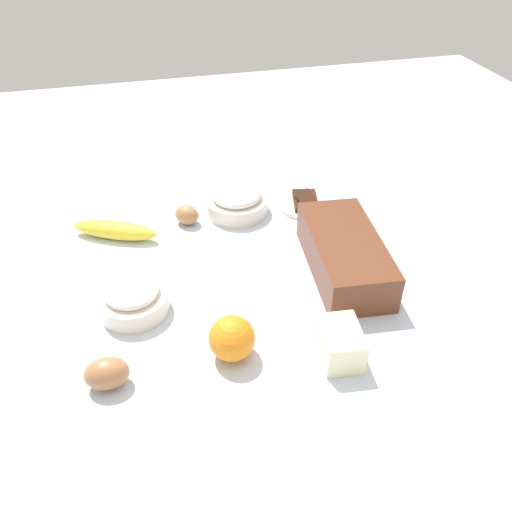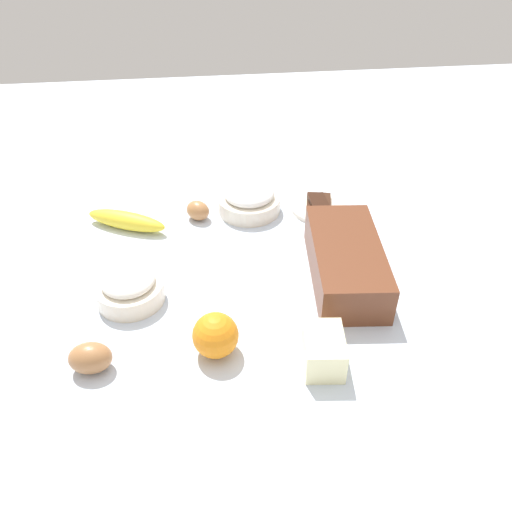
# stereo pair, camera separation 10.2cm
# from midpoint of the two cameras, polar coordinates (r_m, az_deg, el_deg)

# --- Properties ---
(ground_plane) EXTENTS (2.40, 2.40, 0.02)m
(ground_plane) POSITION_cam_midpoint_polar(r_m,az_deg,el_deg) (1.05, -2.78, -2.27)
(ground_plane) COLOR silver
(loaf_pan) EXTENTS (0.29, 0.16, 0.08)m
(loaf_pan) POSITION_cam_midpoint_polar(r_m,az_deg,el_deg) (1.03, 6.97, 0.19)
(loaf_pan) COLOR brown
(loaf_pan) RESTS_ON ground_plane
(flour_bowl) EXTENTS (0.13, 0.13, 0.06)m
(flour_bowl) POSITION_cam_midpoint_polar(r_m,az_deg,el_deg) (0.98, -16.35, -4.58)
(flour_bowl) COLOR silver
(flour_bowl) RESTS_ON ground_plane
(sugar_bowl) EXTENTS (0.15, 0.15, 0.07)m
(sugar_bowl) POSITION_cam_midpoint_polar(r_m,az_deg,el_deg) (1.21, -4.55, 6.05)
(sugar_bowl) COLOR silver
(sugar_bowl) RESTS_ON ground_plane
(banana) EXTENTS (0.12, 0.19, 0.04)m
(banana) POSITION_cam_midpoint_polar(r_m,az_deg,el_deg) (1.18, -17.70, 2.65)
(banana) COLOR yellow
(banana) RESTS_ON ground_plane
(orange_fruit) EXTENTS (0.08, 0.08, 0.08)m
(orange_fruit) POSITION_cam_midpoint_polar(r_m,az_deg,el_deg) (0.86, -6.11, -9.17)
(orange_fruit) COLOR orange
(orange_fruit) RESTS_ON ground_plane
(butter_block) EXTENTS (0.10, 0.07, 0.06)m
(butter_block) POSITION_cam_midpoint_polar(r_m,az_deg,el_deg) (0.86, 5.92, -9.72)
(butter_block) COLOR #F4EDB2
(butter_block) RESTS_ON ground_plane
(egg_near_butter) EXTENTS (0.07, 0.07, 0.04)m
(egg_near_butter) POSITION_cam_midpoint_polar(r_m,az_deg,el_deg) (1.19, -10.09, 4.41)
(egg_near_butter) COLOR #AD7547
(egg_near_butter) RESTS_ON ground_plane
(egg_beside_bowl) EXTENTS (0.06, 0.07, 0.05)m
(egg_beside_bowl) POSITION_cam_midpoint_polar(r_m,az_deg,el_deg) (0.87, -19.47, -12.27)
(egg_beside_bowl) COLOR #A46E43
(egg_beside_bowl) RESTS_ON ground_plane
(chocolate_plate) EXTENTS (0.13, 0.13, 0.03)m
(chocolate_plate) POSITION_cam_midpoint_polar(r_m,az_deg,el_deg) (1.24, 3.09, 5.82)
(chocolate_plate) COLOR silver
(chocolate_plate) RESTS_ON ground_plane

